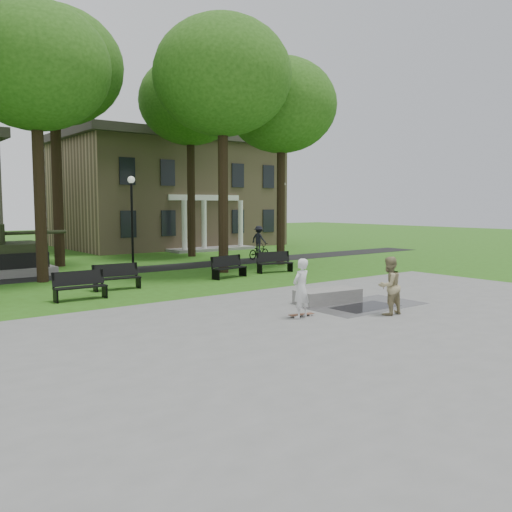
{
  "coord_description": "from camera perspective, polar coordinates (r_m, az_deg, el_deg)",
  "views": [
    {
      "loc": [
        -11.32,
        -13.27,
        3.31
      ],
      "look_at": [
        0.9,
        2.54,
        1.4
      ],
      "focal_mm": 38.0,
      "sensor_mm": 36.0,
      "label": 1
    }
  ],
  "objects": [
    {
      "name": "park_bench_1",
      "position": [
        21.75,
        -14.5,
        -2.07
      ],
      "size": [
        1.83,
        0.67,
        1.0
      ],
      "rotation": [
        0.0,
        0.0,
        -0.09
      ],
      "color": "black",
      "rests_on": "ground"
    },
    {
      "name": "park_bench_3",
      "position": [
        26.41,
        1.9,
        -0.6
      ],
      "size": [
        1.85,
        0.85,
        1.0
      ],
      "rotation": [
        0.0,
        0.0,
        -0.18
      ],
      "color": "black",
      "rests_on": "ground"
    },
    {
      "name": "tree_5",
      "position": [
        35.28,
        -6.95,
        15.8
      ],
      "size": [
        6.4,
        6.4,
        12.44
      ],
      "color": "black",
      "rests_on": "ground"
    },
    {
      "name": "footpath",
      "position": [
        27.89,
        -13.48,
        -1.5
      ],
      "size": [
        44.0,
        2.6,
        0.01
      ],
      "primitive_type": "cube",
      "color": "black",
      "rests_on": "ground"
    },
    {
      "name": "tree_3",
      "position": [
        30.33,
        2.67,
        15.49
      ],
      "size": [
        6.0,
        6.0,
        11.19
      ],
      "color": "black",
      "rests_on": "ground"
    },
    {
      "name": "concrete_block",
      "position": [
        18.36,
        7.56,
        -4.2
      ],
      "size": [
        2.31,
        1.28,
        0.45
      ],
      "primitive_type": "cube",
      "rotation": [
        0.0,
        0.0,
        -0.13
      ],
      "color": "gray",
      "rests_on": "plaza"
    },
    {
      "name": "tree_2",
      "position": [
        27.01,
        -3.55,
        18.3
      ],
      "size": [
        6.6,
        6.6,
        12.16
      ],
      "color": "black",
      "rests_on": "ground"
    },
    {
      "name": "puddle",
      "position": [
        17.84,
        11.45,
        -5.27
      ],
      "size": [
        2.2,
        1.2,
        0.0
      ],
      "primitive_type": "cube",
      "color": "black",
      "rests_on": "plaza"
    },
    {
      "name": "cyclist",
      "position": [
        32.84,
        0.3,
        1.12
      ],
      "size": [
        1.88,
        1.12,
        2.02
      ],
      "rotation": [
        0.0,
        0.0,
        1.8
      ],
      "color": "black",
      "rests_on": "ground"
    },
    {
      "name": "lamp_mid",
      "position": [
        28.18,
        -12.92,
        4.27
      ],
      "size": [
        0.36,
        0.36,
        4.73
      ],
      "color": "black",
      "rests_on": "ground"
    },
    {
      "name": "skateboard",
      "position": [
        16.08,
        4.79,
        -6.24
      ],
      "size": [
        0.8,
        0.35,
        0.07
      ],
      "primitive_type": "cube",
      "rotation": [
        0.0,
        0.0,
        -0.19
      ],
      "color": "brown",
      "rests_on": "plaza"
    },
    {
      "name": "tree_1",
      "position": [
        25.37,
        -22.25,
        17.92
      ],
      "size": [
        6.2,
        6.2,
        11.63
      ],
      "color": "black",
      "rests_on": "ground"
    },
    {
      "name": "skateboarder",
      "position": [
        15.74,
        4.76,
        -3.41
      ],
      "size": [
        0.7,
        0.54,
        1.74
      ],
      "primitive_type": "imported",
      "rotation": [
        0.0,
        0.0,
        3.35
      ],
      "color": "silver",
      "rests_on": "plaza"
    },
    {
      "name": "park_bench_0",
      "position": [
        19.79,
        -18.08,
        -2.9
      ],
      "size": [
        1.81,
        0.57,
        1.0
      ],
      "rotation": [
        0.0,
        0.0,
        -0.03
      ],
      "color": "black",
      "rests_on": "ground"
    },
    {
      "name": "plaza",
      "position": [
        14.4,
        15.87,
        -7.99
      ],
      "size": [
        22.0,
        16.0,
        0.02
      ],
      "primitive_type": "cube",
      "color": "gray",
      "rests_on": "ground"
    },
    {
      "name": "friend_watching",
      "position": [
        16.62,
        13.83,
        -3.06
      ],
      "size": [
        0.86,
        0.67,
        1.74
      ],
      "primitive_type": "imported",
      "rotation": [
        0.0,
        0.0,
        3.13
      ],
      "color": "tan",
      "rests_on": "plaza"
    },
    {
      "name": "park_bench_2",
      "position": [
        24.48,
        -2.93,
        -1.09
      ],
      "size": [
        1.85,
        0.81,
        1.0
      ],
      "rotation": [
        0.0,
        0.0,
        0.16
      ],
      "color": "black",
      "rests_on": "ground"
    },
    {
      "name": "building_right",
      "position": [
        44.69,
        -9.26,
        6.71
      ],
      "size": [
        17.0,
        12.0,
        8.6
      ],
      "color": "#9E8460",
      "rests_on": "ground"
    },
    {
      "name": "ground",
      "position": [
        17.75,
        2.73,
        -5.29
      ],
      "size": [
        120.0,
        120.0,
        0.0
      ],
      "primitive_type": "plane",
      "color": "#2B5714",
      "rests_on": "ground"
    },
    {
      "name": "lamp_right",
      "position": [
        33.62,
        2.78,
        4.57
      ],
      "size": [
        0.36,
        0.36,
        4.73
      ],
      "color": "black",
      "rests_on": "ground"
    },
    {
      "name": "tree_4",
      "position": [
        31.53,
        -20.56,
        18.1
      ],
      "size": [
        7.2,
        7.2,
        13.5
      ],
      "color": "black",
      "rests_on": "ground"
    }
  ]
}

